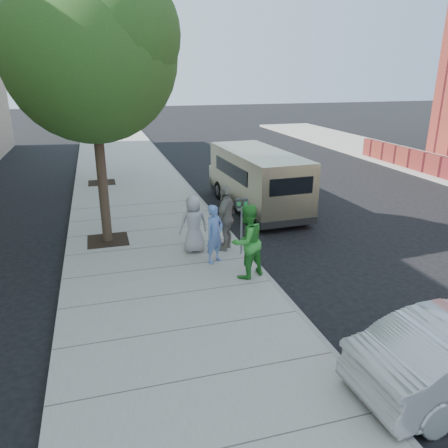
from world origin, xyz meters
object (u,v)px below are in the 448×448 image
(tree_far, at_px, (93,74))
(van, at_px, (257,179))
(tree_near, at_px, (92,48))
(person_officer, at_px, (215,234))
(person_striped_polo, at_px, (226,218))
(person_green_shirt, at_px, (247,241))
(person_gray_shirt, at_px, (194,224))
(parking_meter, at_px, (242,214))

(tree_far, distance_m, van, 8.55)
(tree_near, relative_size, person_officer, 4.79)
(person_striped_polo, bearing_deg, person_green_shirt, 38.14)
(van, xyz_separation_m, person_gray_shirt, (-3.27, -3.81, -0.21))
(tree_near, xyz_separation_m, person_gray_shirt, (2.28, -1.56, -4.58))
(person_green_shirt, relative_size, person_gray_shirt, 1.13)
(parking_meter, bearing_deg, person_green_shirt, -95.68)
(person_striped_polo, bearing_deg, person_officer, 4.05)
(tree_near, height_order, tree_far, tree_near)
(person_green_shirt, bearing_deg, van, -134.28)
(parking_meter, bearing_deg, tree_near, 156.51)
(tree_near, bearing_deg, person_gray_shirt, -34.33)
(person_green_shirt, bearing_deg, tree_far, -95.89)
(van, distance_m, person_green_shirt, 6.22)
(tree_far, relative_size, van, 1.07)
(tree_near, distance_m, tree_far, 7.63)
(tree_near, relative_size, parking_meter, 4.71)
(parking_meter, xyz_separation_m, van, (2.04, 4.36, -0.13))
(parking_meter, relative_size, person_green_shirt, 0.86)
(tree_near, distance_m, person_green_shirt, 6.50)
(parking_meter, relative_size, person_gray_shirt, 0.98)
(parking_meter, height_order, person_green_shirt, person_green_shirt)
(person_gray_shirt, xyz_separation_m, person_striped_polo, (0.92, -0.07, 0.12))
(van, height_order, person_striped_polo, van)
(tree_near, xyz_separation_m, tree_far, (-0.00, 7.60, -0.66))
(tree_far, xyz_separation_m, parking_meter, (3.50, -9.70, -3.58))
(person_officer, xyz_separation_m, person_gray_shirt, (-0.37, 0.86, 0.03))
(person_officer, height_order, person_striped_polo, person_striped_polo)
(parking_meter, relative_size, person_striped_polo, 0.85)
(parking_meter, height_order, person_officer, parking_meter)
(parking_meter, distance_m, person_gray_shirt, 1.38)
(van, xyz_separation_m, person_green_shirt, (-2.37, -5.75, -0.10))
(tree_near, relative_size, person_gray_shirt, 4.61)
(person_officer, relative_size, person_green_shirt, 0.85)
(tree_far, xyz_separation_m, person_green_shirt, (3.18, -11.09, -3.81))
(person_officer, bearing_deg, van, 26.45)
(parking_meter, bearing_deg, person_officer, -151.95)
(parking_meter, distance_m, person_striped_polo, 0.60)
(person_gray_shirt, bearing_deg, tree_near, -38.13)
(tree_far, distance_m, person_striped_polo, 10.48)
(tree_near, bearing_deg, person_green_shirt, -47.66)
(van, distance_m, person_gray_shirt, 5.03)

